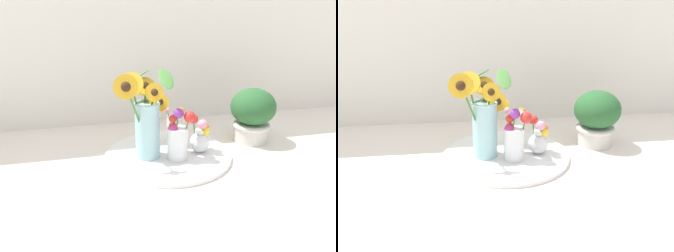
# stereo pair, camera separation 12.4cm
# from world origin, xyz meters

# --- Properties ---
(ground_plane) EXTENTS (6.00, 6.00, 0.00)m
(ground_plane) POSITION_xyz_m (0.00, 0.00, 0.00)
(ground_plane) COLOR silver
(serving_tray) EXTENTS (0.49, 0.49, 0.02)m
(serving_tray) POSITION_xyz_m (0.03, 0.05, 0.01)
(serving_tray) COLOR white
(serving_tray) RESTS_ON ground_plane
(mason_jar_sunflowers) EXTENTS (0.23, 0.20, 0.35)m
(mason_jar_sunflowers) POSITION_xyz_m (-0.05, 0.04, 0.16)
(mason_jar_sunflowers) COLOR #9ED1D6
(mason_jar_sunflowers) RESTS_ON serving_tray
(vase_small_center) EXTENTS (0.10, 0.08, 0.20)m
(vase_small_center) POSITION_xyz_m (0.06, -0.01, 0.10)
(vase_small_center) COLOR white
(vase_small_center) RESTS_ON serving_tray
(vase_bulb_right) EXTENTS (0.08, 0.10, 0.14)m
(vase_bulb_right) POSITION_xyz_m (0.16, 0.04, 0.08)
(vase_bulb_right) COLOR white
(vase_bulb_right) RESTS_ON serving_tray
(vase_small_back) EXTENTS (0.10, 0.09, 0.18)m
(vase_small_back) POSITION_xyz_m (0.08, 0.13, 0.10)
(vase_small_back) COLOR white
(vase_small_back) RESTS_ON serving_tray
(potted_plant) EXTENTS (0.19, 0.19, 0.23)m
(potted_plant) POSITION_xyz_m (0.42, 0.12, 0.13)
(potted_plant) COLOR beige
(potted_plant) RESTS_ON ground_plane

